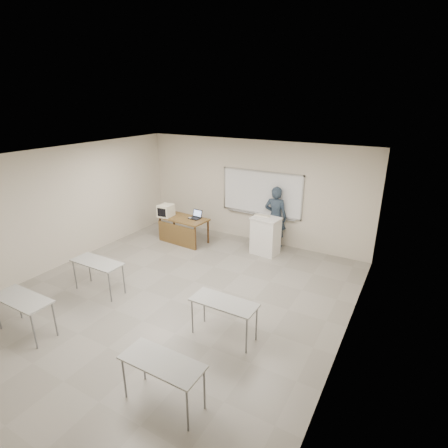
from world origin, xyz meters
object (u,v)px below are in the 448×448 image
Objects in this scene: presenter at (275,217)px; crt_monitor at (166,211)px; podium at (265,236)px; keyboard at (262,216)px; mouse at (190,218)px; whiteboard at (261,194)px; instructor_desk at (182,225)px; laptop at (196,216)px.

crt_monitor is at bearing 16.11° from presenter.
keyboard is (-0.15, 0.08, 0.53)m from podium.
crt_monitor is 1.03× the size of keyboard.
mouse is 2.18m from keyboard.
whiteboard is at bearing 112.66° from keyboard.
podium is at bearing 7.79° from crt_monitor.
crt_monitor reaches higher than keyboard.
crt_monitor is (-3.01, -0.54, 0.40)m from podium.
instructor_desk is 1.39× the size of podium.
presenter reaches higher than podium.
keyboard reaches higher than instructor_desk.
laptop is (0.88, 0.28, -0.12)m from crt_monitor.
whiteboard is 2.88m from crt_monitor.
presenter is at bearing 28.89° from instructor_desk.
presenter is (0.03, 0.61, 0.37)m from podium.
crt_monitor is (-2.51, -1.30, -0.55)m from whiteboard.
laptop is at bearing 31.93° from mouse.
mouse reaches higher than instructor_desk.
mouse is at bearing -147.29° from whiteboard.
keyboard is at bearing 67.01° from presenter.
crt_monitor is 3.25m from presenter.
whiteboard is 0.88m from keyboard.
whiteboard is 5.84× the size of keyboard.
mouse is (0.20, 0.16, 0.22)m from instructor_desk.
podium is at bearing 12.43° from laptop.
crt_monitor is at bearing -163.90° from podium.
instructor_desk is 0.82× the size of presenter.
mouse is (-2.26, -0.36, 0.24)m from podium.
crt_monitor is at bearing -172.13° from keyboard.
crt_monitor is 1.34× the size of laptop.
keyboard is (2.86, 0.62, 0.14)m from crt_monitor.
presenter is (0.53, -0.16, -0.59)m from whiteboard.
whiteboard is 0.80m from presenter.
crt_monitor is at bearing -152.53° from whiteboard.
instructor_desk is at bearing -135.04° from laptop.
whiteboard reaches higher than laptop.
crt_monitor is (-0.55, -0.01, 0.38)m from instructor_desk.
podium is 3.08m from crt_monitor.
mouse is (-1.76, -1.13, -0.71)m from whiteboard.
mouse is 2.49m from presenter.
keyboard is at bearing 18.98° from instructor_desk.
laptop is 0.18× the size of presenter.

